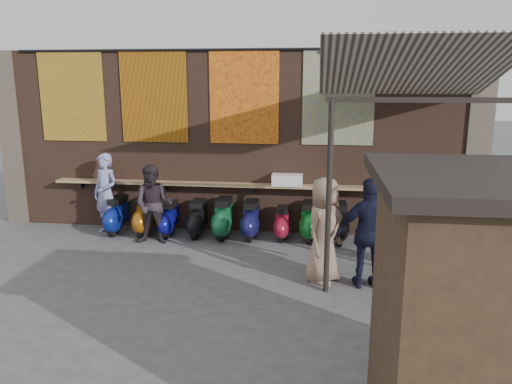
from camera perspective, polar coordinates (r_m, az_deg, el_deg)
ground at (r=9.13m, az=-5.53°, el=-8.99°), size 70.00×70.00×0.00m
brick_wall at (r=11.21m, az=-2.70°, el=5.73°), size 10.00×0.40×4.00m
pier_left at (r=13.15m, az=-25.75°, el=5.53°), size 0.50×0.50×4.00m
pier_right at (r=11.52m, az=23.81°, el=4.84°), size 0.50×0.50×4.00m
eating_counter at (r=11.00m, az=-2.99°, el=0.83°), size 8.00×0.32×0.05m
shelf_box at (r=10.79m, az=3.59°, el=1.39°), size 0.65×0.33×0.24m
tapestry_redgold at (r=12.08m, az=-20.30°, el=10.24°), size 1.50×0.02×2.00m
tapestry_sun at (r=11.34m, az=-11.60°, el=10.64°), size 1.50×0.02×2.00m
tapestry_orange at (r=10.87m, az=-1.38°, el=10.81°), size 1.50×0.02×2.00m
tapestry_multi at (r=10.75m, az=9.41°, el=10.62°), size 1.50×0.02×2.00m
hang_rail at (r=10.91m, az=-3.03°, el=15.95°), size 9.50×0.06×0.06m
scooter_stool_0 at (r=11.55m, az=-15.58°, el=-2.60°), size 0.38×0.85×0.81m
scooter_stool_1 at (r=11.31m, az=-12.46°, el=-2.71°), size 0.39×0.87×0.83m
scooter_stool_2 at (r=11.14m, az=-9.92°, el=-3.07°), size 0.35×0.78×0.74m
scooter_stool_3 at (r=11.00m, az=-6.69°, el=-3.05°), size 0.37×0.82×0.78m
scooter_stool_4 at (r=10.85m, az=-3.74°, el=-3.03°), size 0.40×0.89×0.85m
scooter_stool_5 at (r=10.78m, az=-0.58°, el=-3.24°), size 0.38×0.84×0.80m
scooter_stool_6 at (r=10.75m, az=3.01°, el=-3.61°), size 0.33×0.73×0.69m
scooter_stool_7 at (r=10.72m, az=6.08°, el=-3.37°), size 0.38×0.85×0.81m
scooter_stool_8 at (r=10.67m, az=9.49°, el=-3.52°), size 0.39×0.87×0.82m
diner_left at (r=11.54m, az=-16.77°, el=-0.17°), size 0.77×0.65×1.79m
diner_right at (r=10.54m, az=-11.61°, el=-1.43°), size 0.85×0.68×1.67m
shopper_navy at (r=8.35m, az=12.87°, el=-4.65°), size 1.13×0.59×1.84m
shopper_grey at (r=9.18m, az=21.96°, el=-4.44°), size 1.05×0.61×1.61m
shopper_tan at (r=8.45m, az=7.75°, el=-4.36°), size 0.91×1.05×1.81m
stall_sign at (r=5.68m, az=25.20°, el=-4.42°), size 1.20×0.05×0.50m
stall_shelf at (r=5.99m, az=24.36°, el=-12.72°), size 1.92×0.11×0.06m
awning_canvas at (r=9.29m, az=17.49°, el=13.29°), size 3.20×3.28×0.97m
awning_ledger at (r=10.87m, az=16.16°, el=15.33°), size 3.30×0.08×0.12m
awning_header at (r=7.82m, az=19.15°, el=9.91°), size 3.00×0.08×0.08m
awning_post_left at (r=7.87m, az=8.31°, el=-0.77°), size 0.09×0.09×3.10m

